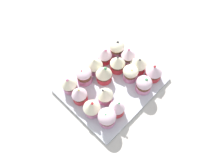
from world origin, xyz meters
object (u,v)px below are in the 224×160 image
Objects in this scene: cupcake_7 at (104,55)px; cupcake_11 at (105,95)px; cupcake_13 at (107,118)px; cupcake_12 at (84,75)px; cupcake_15 at (79,95)px; cupcake_14 at (92,107)px; cupcake_8 at (104,74)px; cupcake_6 at (118,64)px; cupcake_16 at (69,84)px; cupcake_3 at (117,48)px; cupcake_5 at (130,73)px; cupcake_1 at (138,64)px; baking_tray at (112,85)px; cupcake_0 at (154,72)px; cupcake_2 at (128,56)px; cupcake_4 at (144,84)px; cupcake_9 at (95,65)px; cupcake_10 at (117,108)px.

cupcake_11 reaches higher than cupcake_7.
cupcake_13 is (-19.30, 18.14, 0.03)cm from cupcake_7.
cupcake_12 is 0.90× the size of cupcake_15.
cupcake_8 is at bearing -62.12° from cupcake_14.
cupcake_14 is (-6.26, 19.74, 0.14)cm from cupcake_6.
cupcake_6 is 0.98× the size of cupcake_15.
cupcake_16 is (6.04, 11.92, -0.09)cm from cupcake_8.
cupcake_12 is at bearing 90.21° from cupcake_3.
cupcake_1 is at bearing -85.39° from cupcake_5.
baking_tray is 5.08× the size of cupcake_0.
cupcake_14 is (-5.68, 25.36, 0.00)cm from cupcake_2.
cupcake_15 reaches higher than cupcake_4.
cupcake_2 is at bearing -92.56° from cupcake_15.
baking_tray is 12.48cm from cupcake_7.
cupcake_15 is (6.58, 24.74, -0.03)cm from cupcake_1.
cupcake_0 is 6.78cm from cupcake_4.
cupcake_3 is (8.88, -12.11, 4.15)cm from baking_tray.
cupcake_7 is (7.35, 6.10, -0.41)cm from cupcake_2.
cupcake_16 is at bearing 88.00° from cupcake_9.
cupcake_9 is 18.07cm from cupcake_14.
cupcake_13 is at bearing -178.54° from cupcake_16.
cupcake_5 is at bearing 156.39° from cupcake_3.
cupcake_4 is at bearing -125.43° from cupcake_15.
cupcake_4 is 15.41cm from cupcake_8.
cupcake_6 is (12.63, 6.73, 0.27)cm from cupcake_0.
cupcake_7 reaches higher than cupcake_5.
cupcake_12 is at bearing -18.32° from cupcake_13.
cupcake_15 is (0.54, 19.39, 0.17)cm from cupcake_6.
cupcake_16 is (12.69, -0.64, -0.00)cm from cupcake_14.
cupcake_3 is at bearing -46.80° from cupcake_10.
cupcake_10 is (-6.43, 19.05, -0.29)cm from cupcake_1.
cupcake_0 is at bearing -124.84° from baking_tray.
cupcake_11 is at bearing 72.14° from cupcake_0.
cupcake_8 reaches higher than cupcake_5.
cupcake_12 is at bearing -53.73° from cupcake_15.
cupcake_15 is at bearing 88.40° from cupcake_6.
cupcake_15 is (0.15, 12.21, -0.05)cm from cupcake_8.
cupcake_14 is (-0.22, 25.09, -0.06)cm from cupcake_1.
cupcake_11 is at bearing -154.78° from cupcake_16.
cupcake_11 reaches higher than cupcake_9.
cupcake_0 is 25.36cm from cupcake_13.
cupcake_4 is at bearing -92.19° from cupcake_13.
cupcake_2 is 1.10× the size of cupcake_10.
cupcake_9 reaches higher than cupcake_4.
cupcake_15 is at bearing 54.57° from cupcake_4.
cupcake_7 reaches higher than baking_tray.
cupcake_6 is at bearing -93.11° from cupcake_8.
cupcake_6 is 7.20cm from cupcake_8.
cupcake_11 reaches higher than baking_tray.
cupcake_9 is (5.60, -0.73, -0.23)cm from cupcake_8.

